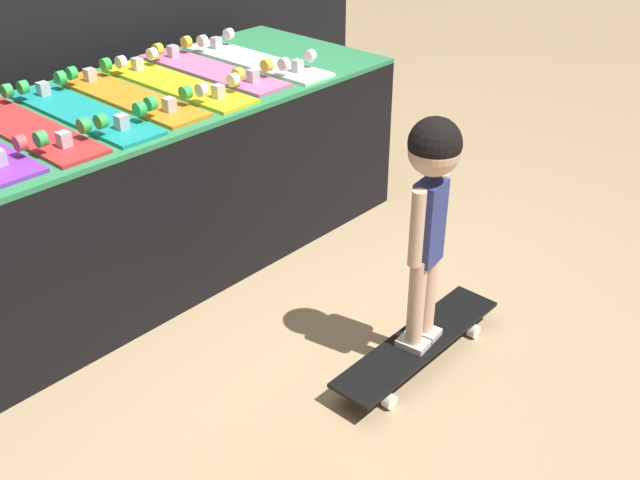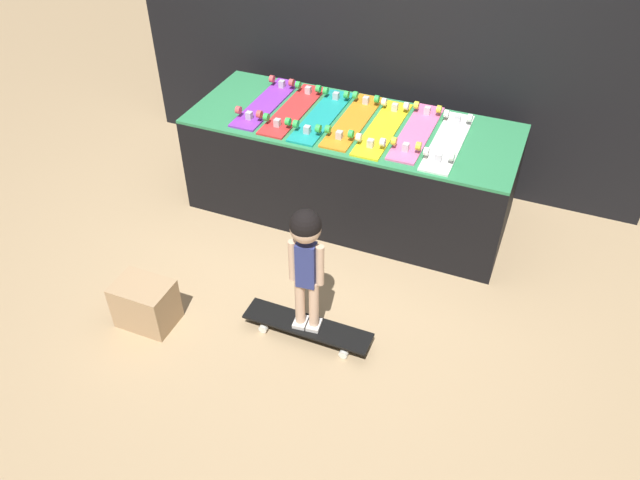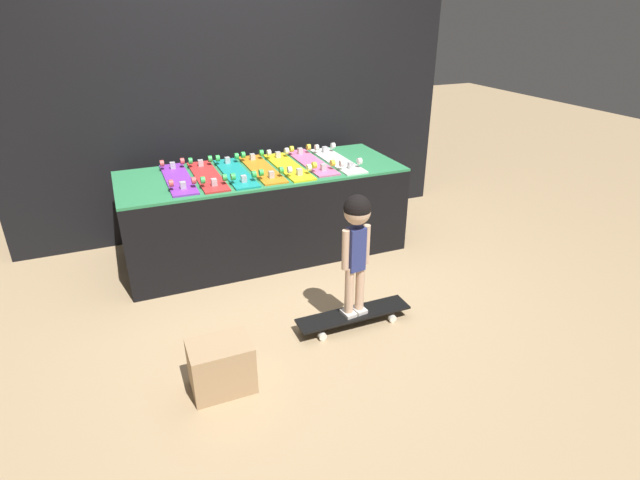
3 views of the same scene
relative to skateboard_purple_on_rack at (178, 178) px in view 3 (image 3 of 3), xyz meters
name	(u,v)px [view 3 (image 3 of 3)]	position (x,y,z in m)	size (l,w,h in m)	color
ground_plane	(287,279)	(0.66, -0.56, -0.74)	(16.00, 16.00, 0.00)	tan
back_wall	(238,106)	(0.66, 0.64, 0.38)	(4.03, 0.10, 2.24)	black
display_rack	(264,212)	(0.66, -0.02, -0.38)	(2.26, 0.87, 0.73)	black
skateboard_purple_on_rack	(178,178)	(0.00, 0.00, 0.00)	(0.19, 0.79, 0.09)	purple
skateboard_red_on_rack	(207,175)	(0.22, -0.02, 0.00)	(0.19, 0.79, 0.09)	red
skateboard_teal_on_rack	(235,172)	(0.44, -0.03, 0.00)	(0.19, 0.79, 0.09)	teal
skateboard_orange_on_rack	(262,168)	(0.66, -0.01, 0.00)	(0.19, 0.79, 0.09)	orange
skateboard_yellow_on_rack	(288,166)	(0.88, -0.03, 0.00)	(0.19, 0.79, 0.09)	yellow
skateboard_pink_on_rack	(311,161)	(1.10, 0.01, 0.00)	(0.19, 0.79, 0.09)	pink
skateboard_white_on_rack	(337,160)	(1.32, -0.03, 0.00)	(0.19, 0.79, 0.09)	white
skateboard_on_floor	(354,315)	(0.87, -1.31, -0.67)	(0.78, 0.18, 0.09)	black
child	(356,233)	(0.87, -1.31, -0.07)	(0.20, 0.17, 0.83)	silver
storage_box	(221,366)	(-0.07, -1.57, -0.60)	(0.34, 0.25, 0.30)	tan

